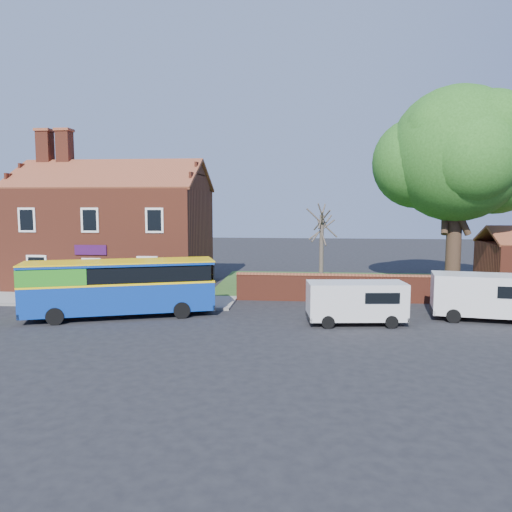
# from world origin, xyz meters

# --- Properties ---
(ground) EXTENTS (120.00, 120.00, 0.00)m
(ground) POSITION_xyz_m (0.00, 0.00, 0.00)
(ground) COLOR black
(ground) RESTS_ON ground
(pavement) EXTENTS (18.00, 3.50, 0.12)m
(pavement) POSITION_xyz_m (-7.00, 5.75, 0.06)
(pavement) COLOR gray
(pavement) RESTS_ON ground
(kerb) EXTENTS (18.00, 0.15, 0.14)m
(kerb) POSITION_xyz_m (-7.00, 4.00, 0.07)
(kerb) COLOR slate
(kerb) RESTS_ON ground
(grass_strip) EXTENTS (26.00, 12.00, 0.04)m
(grass_strip) POSITION_xyz_m (13.00, 13.00, 0.02)
(grass_strip) COLOR #426B28
(grass_strip) RESTS_ON ground
(shop_building) EXTENTS (12.30, 8.13, 10.50)m
(shop_building) POSITION_xyz_m (-7.02, 11.50, 3.41)
(shop_building) COLOR maroon
(shop_building) RESTS_ON ground
(boundary_wall) EXTENTS (22.00, 0.38, 1.60)m
(boundary_wall) POSITION_xyz_m (13.00, 7.00, 0.81)
(boundary_wall) COLOR maroon
(boundary_wall) RESTS_ON ground
(bus) EXTENTS (9.39, 5.16, 2.79)m
(bus) POSITION_xyz_m (-3.40, 1.96, 1.59)
(bus) COLOR #0D3496
(bus) RESTS_ON ground
(van_near) EXTENTS (4.66, 2.29, 1.97)m
(van_near) POSITION_xyz_m (8.35, 1.68, 1.10)
(van_near) COLOR silver
(van_near) RESTS_ON ground
(van_far) EXTENTS (5.29, 2.78, 2.21)m
(van_far) POSITION_xyz_m (14.69, 3.05, 1.24)
(van_far) COLOR silver
(van_far) RESTS_ON ground
(large_tree) EXTENTS (10.46, 8.28, 12.76)m
(large_tree) POSITION_xyz_m (15.30, 10.94, 8.35)
(large_tree) COLOR black
(large_tree) RESTS_ON ground
(bare_tree) EXTENTS (1.99, 2.37, 5.31)m
(bare_tree) POSITION_xyz_m (7.01, 11.11, 2.73)
(bare_tree) COLOR #4C4238
(bare_tree) RESTS_ON ground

